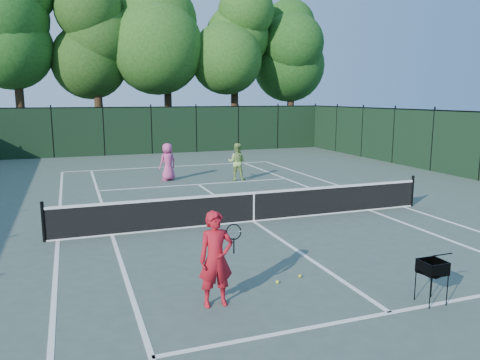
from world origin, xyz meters
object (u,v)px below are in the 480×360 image
object	(u,v)px
coach	(216,259)
ball_hopper	(433,267)
player_green	(237,162)
player_pink	(168,162)
loose_ball_near_cart	(300,276)
loose_ball_midcourt	(277,282)

from	to	relation	value
coach	ball_hopper	size ratio (longest dim) A/B	2.15
coach	ball_hopper	xyz separation A→B (m)	(3.67, -1.25, -0.19)
player_green	player_pink	bearing A→B (deg)	6.17
coach	loose_ball_near_cart	xyz separation A→B (m)	(2.00, 0.63, -0.83)
player_pink	loose_ball_near_cart	size ratio (longest dim) A/B	24.53
player_pink	coach	bearing A→B (deg)	58.28
player_green	loose_ball_near_cart	distance (m)	11.51
loose_ball_near_cart	loose_ball_midcourt	xyz separation A→B (m)	(-0.57, -0.13, 0.00)
loose_ball_midcourt	loose_ball_near_cart	bearing A→B (deg)	12.67
ball_hopper	loose_ball_near_cart	bearing A→B (deg)	116.26
player_pink	ball_hopper	size ratio (longest dim) A/B	2.08
player_pink	ball_hopper	world-z (taller)	player_pink
loose_ball_near_cart	loose_ball_midcourt	distance (m)	0.59
coach	ball_hopper	bearing A→B (deg)	-17.82
coach	player_pink	xyz separation A→B (m)	(1.73, 12.87, -0.03)
player_pink	player_green	distance (m)	3.06
coach	loose_ball_near_cart	size ratio (longest dim) A/B	25.38
ball_hopper	loose_ball_midcourt	bearing A→B (deg)	126.66
ball_hopper	loose_ball_near_cart	distance (m)	2.59
player_pink	loose_ball_near_cart	bearing A→B (deg)	67.22
ball_hopper	loose_ball_midcourt	distance (m)	2.91
player_pink	player_green	bearing A→B (deg)	135.84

